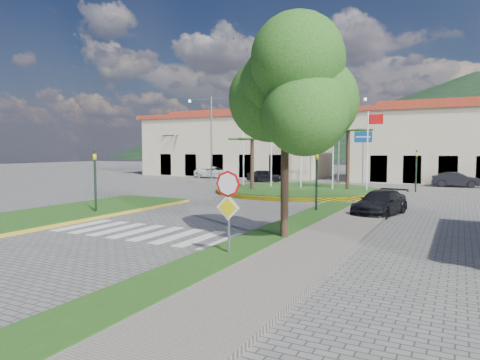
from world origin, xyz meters
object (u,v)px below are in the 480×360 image
at_px(deciduous_tree, 285,95).
at_px(white_van, 214,172).
at_px(roundabout_island, 299,190).
at_px(car_side_right, 380,203).
at_px(car_dark_b, 457,180).
at_px(car_dark_a, 265,176).
at_px(stop_sign, 228,199).

relative_size(deciduous_tree, white_van, 1.47).
xyz_separation_m(roundabout_island, car_side_right, (7.50, -9.07, 0.44)).
xyz_separation_m(car_dark_b, car_side_right, (-3.24, -19.45, -0.04)).
xyz_separation_m(roundabout_island, car_dark_a, (-6.36, 8.00, 0.45)).
xyz_separation_m(white_van, car_dark_b, (24.60, -0.29, 0.01)).
height_order(deciduous_tree, car_dark_a, deciduous_tree).
bearing_deg(car_dark_b, car_side_right, 168.35).
height_order(roundabout_island, car_dark_a, roundabout_island).
relative_size(roundabout_island, white_van, 2.75).
xyz_separation_m(stop_sign, car_side_right, (2.60, 10.97, -1.18)).
height_order(roundabout_island, car_side_right, roundabout_island).
bearing_deg(white_van, deciduous_tree, -148.95).
relative_size(stop_sign, car_dark_a, 0.72).
bearing_deg(car_dark_b, roundabout_island, 131.84).
height_order(roundabout_island, stop_sign, roundabout_island).
bearing_deg(deciduous_tree, car_dark_b, 79.17).
xyz_separation_m(stop_sign, car_dark_a, (-11.26, 28.04, -1.17)).
height_order(stop_sign, deciduous_tree, deciduous_tree).
height_order(stop_sign, car_dark_b, stop_sign).
relative_size(deciduous_tree, car_dark_a, 1.86).
relative_size(stop_sign, car_side_right, 0.63).
xyz_separation_m(deciduous_tree, white_van, (-19.36, 27.67, -4.53)).
relative_size(roundabout_island, stop_sign, 4.79).
xyz_separation_m(stop_sign, deciduous_tree, (0.60, 3.04, 3.38)).
bearing_deg(deciduous_tree, roundabout_island, 107.91).
bearing_deg(deciduous_tree, car_dark_a, 115.37).
xyz_separation_m(car_dark_a, car_dark_b, (17.10, 2.38, 0.03)).
distance_m(roundabout_island, car_side_right, 11.77).
bearing_deg(deciduous_tree, stop_sign, -101.18).
bearing_deg(stop_sign, roundabout_island, 103.73).
distance_m(white_van, car_dark_a, 7.96).
bearing_deg(white_van, roundabout_island, -131.52).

